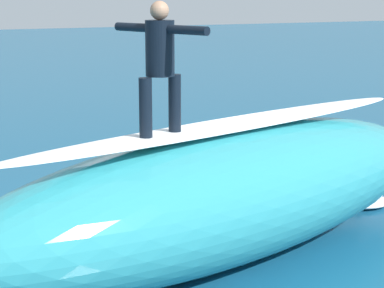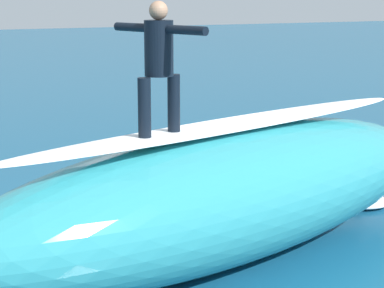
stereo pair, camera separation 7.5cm
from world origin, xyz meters
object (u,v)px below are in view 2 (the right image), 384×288
surfboard_riding (160,138)px  surfer_paddling (211,189)px  surfer_riding (159,58)px  surfboard_paddling (214,197)px

surfboard_riding → surfer_paddling: 4.00m
surfer_paddling → surfer_riding: bearing=-159.7°
surfboard_paddling → surfer_paddling: bearing=180.0°
surfboard_riding → surfboard_paddling: size_ratio=0.83×
surfboard_riding → surfboard_paddling: bearing=-148.2°
surfboard_paddling → surfer_paddling: size_ratio=1.67×
surfer_riding → surfer_paddling: bearing=-147.6°
surfer_riding → surfboard_paddling: surfer_riding is taller
surfer_riding → surfboard_paddling: bearing=-148.2°
surfboard_paddling → surfboard_riding: bearing=-160.3°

